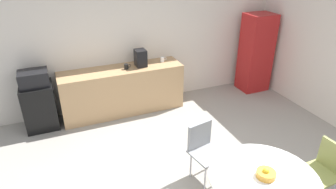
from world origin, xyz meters
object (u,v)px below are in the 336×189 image
object	(u,v)px
round_table	(262,185)
mug_white	(162,59)
chair_gray	(203,145)
fruit_bowl	(266,174)
mug_green	(126,66)
mini_fridge	(40,106)
coffee_maker	(141,58)
locker_cabinet	(256,53)
microwave	(34,78)
chair_olive	(326,166)

from	to	relation	value
round_table	mug_white	world-z (taller)	mug_white
round_table	chair_gray	distance (m)	1.02
fruit_bowl	mug_white	world-z (taller)	mug_white
mug_white	mug_green	size ratio (longest dim) A/B	1.00
round_table	mug_white	distance (m)	3.33
round_table	fruit_bowl	xyz separation A→B (m)	(0.01, -0.01, 0.16)
chair_gray	fruit_bowl	world-z (taller)	fruit_bowl
mini_fridge	coffee_maker	xyz separation A→B (m)	(1.90, 0.00, 0.65)
mug_white	mini_fridge	bearing A→B (deg)	-178.60
locker_cabinet	coffee_maker	size ratio (longest dim) A/B	5.34
microwave	round_table	xyz separation A→B (m)	(2.24, -3.25, -0.34)
microwave	mug_green	distance (m)	1.61
mini_fridge	round_table	world-z (taller)	mini_fridge
microwave	round_table	distance (m)	3.97
locker_cabinet	chair_gray	size ratio (longest dim) A/B	2.06
locker_cabinet	coffee_maker	distance (m)	2.63
mug_green	fruit_bowl	bearing A→B (deg)	-78.52
chair_olive	mug_green	xyz separation A→B (m)	(-1.65, 3.16, 0.43)
round_table	mug_white	size ratio (longest dim) A/B	9.21
locker_cabinet	round_table	bearing A→B (deg)	-125.84
chair_olive	mug_white	xyz separation A→B (m)	(-0.88, 3.27, 0.43)
chair_olive	mug_white	world-z (taller)	mug_white
mini_fridge	fruit_bowl	bearing A→B (deg)	-55.27
chair_gray	mini_fridge	bearing A→B (deg)	132.37
mug_white	coffee_maker	size ratio (longest dim) A/B	0.40
coffee_maker	mug_green	bearing A→B (deg)	-170.95
chair_gray	fruit_bowl	size ratio (longest dim) A/B	3.97
locker_cabinet	chair_olive	xyz separation A→B (m)	(-1.27, -3.11, -0.33)
mini_fridge	round_table	size ratio (longest dim) A/B	0.69
locker_cabinet	microwave	bearing A→B (deg)	178.73
mini_fridge	coffee_maker	size ratio (longest dim) A/B	2.57
mug_green	microwave	bearing A→B (deg)	178.32
mini_fridge	coffee_maker	distance (m)	2.01
fruit_bowl	coffee_maker	distance (m)	3.29
mug_green	coffee_maker	size ratio (longest dim) A/B	0.40
microwave	chair_olive	size ratio (longest dim) A/B	0.58
fruit_bowl	mug_white	size ratio (longest dim) A/B	1.62
fruit_bowl	microwave	bearing A→B (deg)	124.73
round_table	fruit_bowl	bearing A→B (deg)	-21.41
locker_cabinet	coffee_maker	world-z (taller)	locker_cabinet
fruit_bowl	round_table	bearing A→B (deg)	158.59
locker_cabinet	mug_white	xyz separation A→B (m)	(-2.15, 0.16, 0.09)
round_table	chair_olive	size ratio (longest dim) A/B	1.43
microwave	mug_green	bearing A→B (deg)	-1.68
mug_green	mini_fridge	bearing A→B (deg)	178.32
locker_cabinet	mug_green	xyz separation A→B (m)	(-2.91, 0.05, 0.09)
chair_gray	mug_white	size ratio (longest dim) A/B	6.43
chair_olive	coffee_maker	world-z (taller)	coffee_maker
mini_fridge	mug_white	world-z (taller)	mug_white
microwave	chair_gray	xyz separation A→B (m)	(2.06, -2.26, -0.43)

